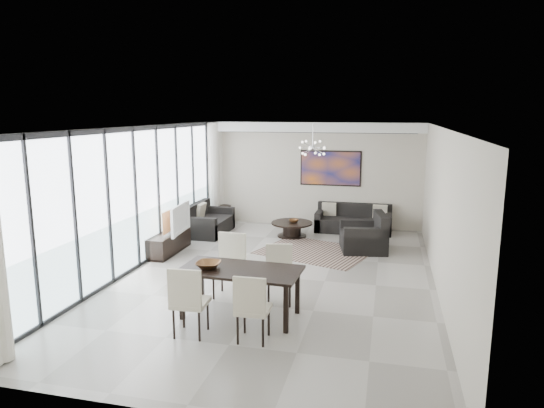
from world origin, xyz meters
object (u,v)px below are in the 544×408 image
(tv_console, at_px, (169,243))
(dining_table, at_px, (240,274))
(coffee_table, at_px, (292,228))
(television, at_px, (176,219))
(sofa_main, at_px, (353,222))

(tv_console, height_order, dining_table, dining_table)
(coffee_table, relative_size, television, 0.94)
(tv_console, relative_size, dining_table, 0.78)
(coffee_table, distance_m, sofa_main, 1.76)
(coffee_table, relative_size, sofa_main, 0.53)
(coffee_table, height_order, tv_console, tv_console)
(television, bearing_deg, tv_console, 103.53)
(coffee_table, relative_size, tv_console, 0.71)
(sofa_main, relative_size, tv_console, 1.33)
(dining_table, bearing_deg, tv_console, 131.57)
(sofa_main, bearing_deg, dining_table, -102.51)
(coffee_table, relative_size, dining_table, 0.56)
(sofa_main, distance_m, dining_table, 6.14)
(coffee_table, xyz_separation_m, sofa_main, (1.51, 0.90, 0.03))
(coffee_table, xyz_separation_m, television, (-2.29, -2.06, 0.58))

